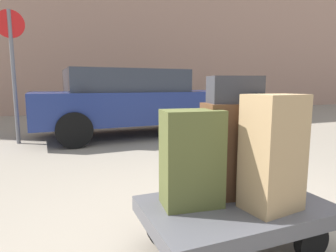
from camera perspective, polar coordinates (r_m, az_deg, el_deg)
name	(u,v)px	position (r m, az deg, el deg)	size (l,w,h in m)	color
ground_plane	(234,251)	(2.15, 13.01, -23.09)	(60.00, 60.00, 0.00)	gray
building_facade_side	(328,28)	(19.91, 29.32, 16.73)	(12.00, 1.00, 8.78)	brown
luggage_cart	(235,214)	(2.02, 13.27, -16.61)	(1.20, 0.74, 0.34)	#4C4C51
suitcase_brown_stacked_top	(232,150)	(2.03, 12.70, -4.70)	(0.40, 0.25, 0.65)	#51331E
suitcase_olive_rear_left	(192,158)	(1.83, 4.72, -6.42)	(0.37, 0.24, 0.62)	#4C5128
suitcase_tan_center	(273,153)	(1.87, 20.16, -5.03)	(0.34, 0.25, 0.71)	#9E7F56
duffel_bag_charcoal_topmost_pile	(234,90)	(1.98, 13.08, 7.05)	(0.34, 0.21, 0.18)	#2D2D33
parked_car	(134,101)	(6.33, -6.84, 5.03)	(4.36, 2.04, 1.42)	navy
bicycle_leaning	(224,102)	(12.49, 11.07, 4.73)	(1.76, 0.14, 0.96)	black
bollard_kerb_near	(155,110)	(9.58, -2.64, 3.28)	(0.23, 0.23, 0.56)	#383838
bollard_kerb_mid	(189,108)	(10.07, 4.27, 3.51)	(0.23, 0.23, 0.56)	#383838
bollard_kerb_far	(221,107)	(10.71, 10.61, 3.67)	(0.23, 0.23, 0.56)	#383838
no_parking_sign	(13,63)	(6.07, -28.54, 11.02)	(0.50, 0.07, 2.44)	slate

